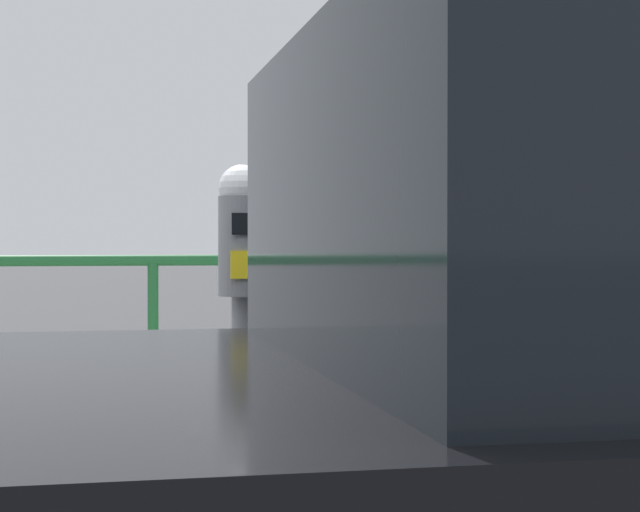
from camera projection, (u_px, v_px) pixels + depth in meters
parking_meter at (242, 295)px, 3.51m from camera, size 0.16×0.17×1.46m
pedestrian_at_meter at (383, 297)px, 3.78m from camera, size 0.62×0.70×1.75m
background_railing at (153, 312)px, 5.96m from camera, size 24.06×0.06×1.13m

